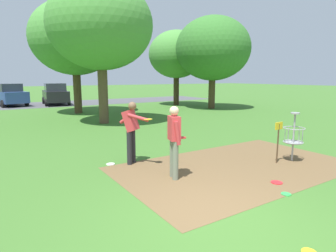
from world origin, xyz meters
The scene contains 16 objects.
ground_plane centered at (0.00, 0.00, 0.00)m, with size 160.00×160.00×0.00m, color #3D6B28.
dirt_tee_pad centered at (2.44, 1.95, 0.00)m, with size 6.30×3.80×0.01m, color brown.
disc_golf_basket centered at (4.12, 1.50, 0.75)m, with size 0.98×0.58×1.39m.
player_foreground_watching centered at (0.22, 3.73, 0.99)m, with size 0.60×1.12×1.71m.
player_throwing centered at (0.55, 2.14, 0.97)m, with size 0.44×0.50×1.71m.
frisbee_near_basket centered at (2.32, 0.61, 0.01)m, with size 0.26×0.26×0.02m, color red.
frisbee_by_tee centered at (1.93, 0.10, 0.01)m, with size 0.20×0.20×0.02m, color green.
frisbee_mid_grass centered at (0.47, -1.28, 0.01)m, with size 0.20×0.20×0.02m, color gold.
frisbee_far_left centered at (-0.32, 3.96, 0.01)m, with size 0.23×0.23×0.02m, color white.
tree_near_right centered at (2.06, 10.90, 4.87)m, with size 5.16×5.16×7.08m.
tree_mid_left centered at (11.50, 13.29, 4.43)m, with size 5.52×5.52×6.79m.
tree_mid_center centered at (10.72, 16.94, 4.22)m, with size 4.62×4.62×6.20m.
tree_mid_right centered at (2.11, 15.84, 4.82)m, with size 5.55×5.55×7.20m.
parking_lot_strip centered at (0.00, 23.56, 0.00)m, with size 36.00×6.00×0.01m, color #4C4C51.
parked_car_center_left centered at (-1.36, 23.88, 0.92)m, with size 2.73×4.50×1.84m.
parked_car_center_right centered at (2.14, 23.01, 0.92)m, with size 2.25×4.34×1.84m.
Camera 1 is at (-3.05, -3.21, 2.36)m, focal length 30.47 mm.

